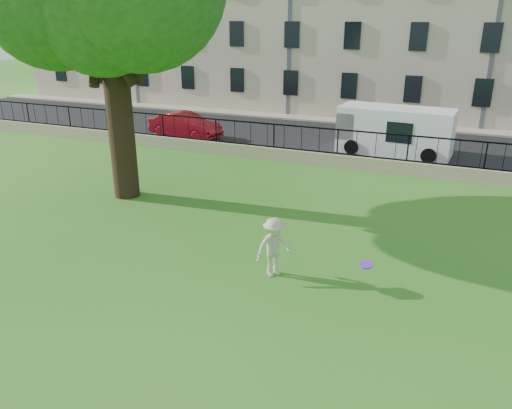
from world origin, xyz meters
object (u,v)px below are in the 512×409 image
at_px(man, 274,247).
at_px(frisbee, 366,265).
at_px(white_van, 395,131).
at_px(red_sedan, 185,125).

bearing_deg(man, frisbee, -81.05).
xyz_separation_m(man, white_van, (1.09, 13.74, 0.32)).
xyz_separation_m(man, frisbee, (2.60, -1.50, 0.75)).
relative_size(frisbee, red_sedan, 0.07).
relative_size(man, white_van, 0.30).
height_order(man, frisbee, frisbee).
height_order(frisbee, white_van, white_van).
height_order(man, red_sedan, man).
bearing_deg(frisbee, white_van, 95.67).
height_order(man, white_van, white_van).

